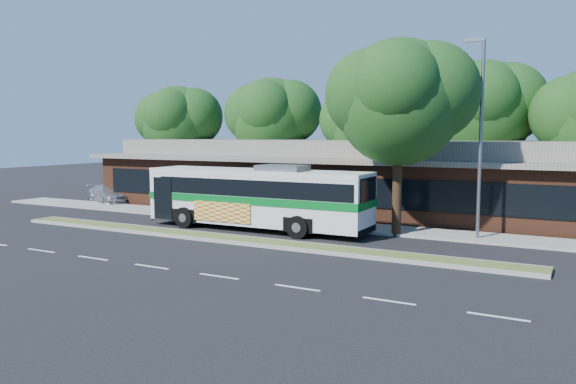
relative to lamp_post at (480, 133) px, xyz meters
name	(u,v)px	position (x,y,z in m)	size (l,w,h in m)	color
ground	(229,243)	(-9.56, -6.00, -4.90)	(120.00, 120.00, 0.00)	black
median_strip	(236,239)	(-9.56, -5.40, -4.83)	(26.00, 1.10, 0.15)	#475A26
sidewalk	(295,222)	(-9.56, 0.40, -4.84)	(44.00, 2.60, 0.12)	gray
parking_lot	(105,199)	(-27.56, 4.00, -4.90)	(14.00, 12.00, 0.01)	black
plaza_building	(342,176)	(-9.56, 6.99, -2.77)	(33.20, 11.20, 4.45)	#552C1A
lamp_post	(480,133)	(0.00, 0.00, 0.00)	(0.93, 0.18, 9.07)	slate
tree_bg_a	(183,121)	(-24.15, 9.14, 0.97)	(6.47, 5.80, 8.63)	black
tree_bg_b	(277,116)	(-16.13, 10.14, 1.24)	(6.69, 6.00, 9.00)	black
tree_bg_c	(375,123)	(-8.16, 9.13, 0.69)	(6.24, 5.60, 8.26)	black
tree_bg_d	(490,108)	(-1.12, 10.15, 1.52)	(6.91, 6.20, 9.37)	black
transit_bus	(258,194)	(-10.28, -2.33, -3.05)	(11.87, 2.88, 3.32)	silver
sedan	(108,194)	(-25.35, 2.21, -4.27)	(1.77, 4.35, 1.26)	#B0B3B7
sidewalk_tree	(409,99)	(-3.14, -0.56, 1.54)	(6.58, 5.90, 9.25)	black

